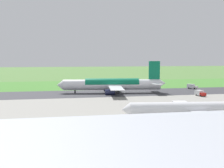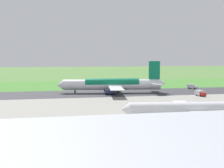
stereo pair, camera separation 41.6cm
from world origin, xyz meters
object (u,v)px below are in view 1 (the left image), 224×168
object	(u,v)px
airliner_main	(113,84)
airliner_parked_mid	(194,108)
service_truck_baggage	(192,86)
traffic_cone_orange	(61,86)
service_truck_fuel	(200,93)
no_stopping_sign	(72,83)

from	to	relation	value
airliner_main	airliner_parked_mid	distance (m)	65.50
service_truck_baggage	traffic_cone_orange	world-z (taller)	service_truck_baggage
airliner_main	service_truck_fuel	distance (m)	41.58
airliner_parked_mid	service_truck_fuel	distance (m)	52.93
airliner_main	service_truck_baggage	xyz separation A→B (m)	(-47.22, -9.46, -2.95)
service_truck_baggage	traffic_cone_orange	bearing A→B (deg)	-21.28
airliner_main	traffic_cone_orange	size ratio (longest dim) A/B	98.36
no_stopping_sign	airliner_parked_mid	bearing A→B (deg)	104.80
no_stopping_sign	traffic_cone_orange	world-z (taller)	no_stopping_sign
airliner_main	service_truck_baggage	size ratio (longest dim) A/B	8.94
airliner_main	airliner_parked_mid	world-z (taller)	airliner_main
airliner_main	service_truck_baggage	world-z (taller)	airliner_main
airliner_main	traffic_cone_orange	world-z (taller)	airliner_main
airliner_parked_mid	service_truck_baggage	distance (m)	82.83
service_truck_baggage	no_stopping_sign	distance (m)	71.59
airliner_main	no_stopping_sign	size ratio (longest dim) A/B	18.68
airliner_main	service_truck_fuel	size ratio (longest dim) A/B	8.96
no_stopping_sign	traffic_cone_orange	xyz separation A→B (m)	(6.79, 3.02, -1.43)
service_truck_baggage	airliner_main	bearing A→B (deg)	11.33
airliner_parked_mid	no_stopping_sign	size ratio (longest dim) A/B	14.06
airliner_parked_mid	airliner_main	bearing A→B (deg)	-80.92
service_truck_fuel	traffic_cone_orange	bearing A→B (deg)	-42.62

